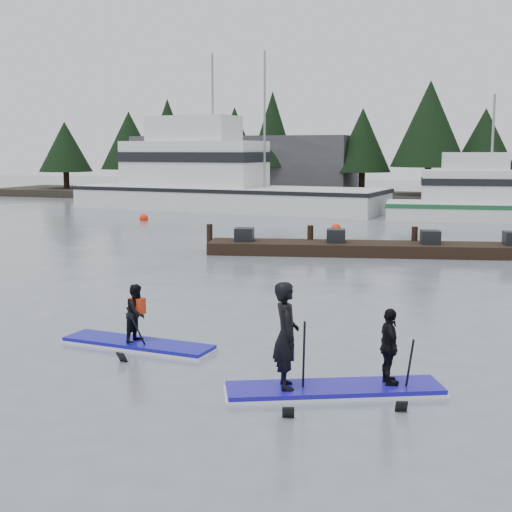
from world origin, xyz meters
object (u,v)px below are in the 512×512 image
(fishing_boat_large, at_px, (219,196))
(floating_dock, at_px, (389,249))
(paddleboard_solo, at_px, (138,328))
(paddleboard_duo, at_px, (329,356))
(fishing_boat_medium, at_px, (494,211))

(fishing_boat_large, distance_m, floating_dock, 21.86)
(fishing_boat_large, height_order, paddleboard_solo, fishing_boat_large)
(paddleboard_solo, distance_m, paddleboard_duo, 4.51)
(fishing_boat_medium, xyz_separation_m, paddleboard_solo, (-6.54, -29.49, -0.14))
(floating_dock, relative_size, paddleboard_solo, 4.23)
(floating_dock, xyz_separation_m, paddleboard_duo, (1.32, -15.74, 0.40))
(fishing_boat_medium, relative_size, paddleboard_solo, 4.00)
(fishing_boat_large, xyz_separation_m, fishing_boat_medium, (17.30, -1.82, -0.35))
(fishing_boat_medium, height_order, paddleboard_duo, fishing_boat_medium)
(floating_dock, height_order, paddleboard_solo, paddleboard_solo)
(fishing_boat_large, relative_size, paddleboard_duo, 5.92)
(paddleboard_duo, bearing_deg, fishing_boat_medium, 61.49)
(paddleboard_solo, xyz_separation_m, paddleboard_duo, (4.27, -1.46, 0.23))
(fishing_boat_large, xyz_separation_m, paddleboard_solo, (10.76, -31.31, -0.48))
(floating_dock, bearing_deg, fishing_boat_medium, 64.57)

